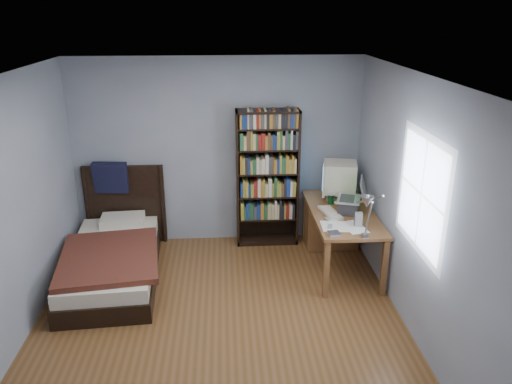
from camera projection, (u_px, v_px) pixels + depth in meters
room at (219, 213)px, 4.66m from camera, size 4.20×4.24×2.50m
desk at (333, 221)px, 6.57m from camera, size 0.75×1.56×0.73m
crt_monitor at (338, 178)px, 6.39m from camera, size 0.50×0.46×0.49m
laptop at (350, 203)px, 5.99m from camera, size 0.44×0.42×0.43m
desk_lamp at (367, 205)px, 4.81m from camera, size 0.25×0.56×0.66m
keyboard at (330, 213)px, 5.98m from camera, size 0.25×0.45×0.04m
speaker at (359, 220)px, 5.61m from camera, size 0.10×0.10×0.16m
soda_can at (331, 199)px, 6.27m from camera, size 0.07×0.07×0.12m
mouse at (336, 203)px, 6.28m from camera, size 0.06×0.10×0.03m
phone_silver at (328, 219)px, 5.80m from camera, size 0.08×0.12×0.02m
phone_grey at (330, 226)px, 5.61m from camera, size 0.07×0.11×0.02m
external_drive at (334, 234)px, 5.43m from camera, size 0.14×0.14×0.03m
bookshelf at (267, 178)px, 6.63m from camera, size 0.83×0.30×1.84m
bed at (114, 256)px, 5.99m from camera, size 1.24×2.12×1.16m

